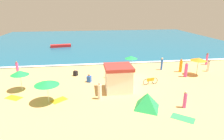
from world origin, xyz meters
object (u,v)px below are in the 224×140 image
(beachgoer_2, at_px, (110,71))
(beachgoer_7, at_px, (181,66))
(beach_tent, at_px, (147,101))
(beachgoer_12, at_px, (100,91))
(beach_umbrella_1, at_px, (131,57))
(beachgoer_3, at_px, (75,73))
(beach_umbrella_2, at_px, (47,83))
(small_boat_0, at_px, (61,46))
(beach_umbrella_3, at_px, (20,73))
(beachgoer_4, at_px, (207,59))
(beachgoer_1, at_px, (89,79))
(beachgoer_11, at_px, (17,69))
(beachgoer_0, at_px, (185,100))
(beachgoer_8, at_px, (186,70))
(lifeguard_cabana, at_px, (118,78))
(beachgoer_6, at_px, (209,66))
(beachgoer_9, at_px, (162,64))
(parked_bicycle, at_px, (150,81))
(beach_umbrella_0, at_px, (199,59))

(beachgoer_2, height_order, beachgoer_7, beachgoer_7)
(beach_tent, xyz_separation_m, beachgoer_12, (-3.85, 2.30, 0.07))
(beach_umbrella_1, bearing_deg, beachgoer_12, -122.07)
(beachgoer_3, bearing_deg, beach_umbrella_2, -107.07)
(beachgoer_7, relative_size, small_boat_0, 0.42)
(beach_umbrella_3, height_order, beachgoer_3, beach_umbrella_3)
(beach_umbrella_3, height_order, beachgoer_4, beach_umbrella_3)
(beachgoer_1, height_order, beachgoer_3, beachgoer_1)
(beachgoer_7, bearing_deg, beachgoer_2, -174.47)
(beachgoer_1, xyz_separation_m, beachgoer_7, (12.18, 1.99, 0.44))
(beachgoer_2, distance_m, beachgoer_11, 11.67)
(beachgoer_7, bearing_deg, beach_umbrella_3, -169.92)
(beachgoer_0, distance_m, beachgoer_8, 8.27)
(lifeguard_cabana, distance_m, beachgoer_8, 9.44)
(beachgoer_0, relative_size, beachgoer_11, 0.83)
(beachgoer_7, bearing_deg, lifeguard_cabana, -152.68)
(beachgoer_2, bearing_deg, beachgoer_0, -56.71)
(beach_umbrella_2, height_order, small_boat_0, beach_umbrella_2)
(beach_tent, relative_size, beachgoer_1, 2.68)
(beach_tent, relative_size, beachgoer_0, 1.66)
(beach_umbrella_1, bearing_deg, beachgoer_8, -26.00)
(beach_umbrella_1, xyz_separation_m, beachgoer_12, (-4.79, -7.65, -1.16))
(beachgoer_7, relative_size, beachgoer_12, 1.09)
(beach_umbrella_1, height_order, beachgoer_7, beach_umbrella_1)
(beachgoer_6, bearing_deg, beach_umbrella_3, -172.21)
(beachgoer_8, bearing_deg, beachgoer_2, 174.16)
(beachgoer_9, bearing_deg, parked_bicycle, -123.57)
(beach_tent, distance_m, beachgoer_12, 4.49)
(beachgoer_6, relative_size, beachgoer_12, 0.95)
(beachgoer_0, bearing_deg, beach_umbrella_3, 158.98)
(beach_umbrella_0, xyz_separation_m, beachgoer_2, (-11.10, 0.51, -1.27))
(beachgoer_2, bearing_deg, beach_umbrella_0, -2.62)
(lifeguard_cabana, relative_size, parked_bicycle, 1.55)
(beach_umbrella_1, distance_m, beachgoer_9, 4.49)
(beachgoer_6, bearing_deg, beachgoer_7, 176.11)
(beach_umbrella_2, distance_m, small_boat_0, 25.73)
(beach_umbrella_3, bearing_deg, beach_umbrella_2, -44.36)
(beachgoer_3, xyz_separation_m, beachgoer_7, (13.83, -0.42, 0.49))
(parked_bicycle, relative_size, small_boat_0, 0.41)
(lifeguard_cabana, xyz_separation_m, beachgoer_4, (14.72, 7.46, -0.47))
(beachgoer_0, distance_m, beachgoer_1, 10.73)
(beachgoer_2, xyz_separation_m, beachgoer_3, (-4.22, 1.35, -0.45))
(beach_umbrella_1, bearing_deg, parked_bicycle, -76.78)
(beachgoer_6, distance_m, beachgoer_12, 16.36)
(beach_umbrella_3, distance_m, beachgoer_11, 5.33)
(beach_umbrella_1, distance_m, parked_bicycle, 5.16)
(beach_tent, bearing_deg, beachgoer_6, 37.09)
(beachgoer_1, xyz_separation_m, beachgoer_4, (17.66, 4.67, 0.48))
(lifeguard_cabana, xyz_separation_m, parked_bicycle, (3.86, 1.14, -0.98))
(beach_umbrella_0, distance_m, small_boat_0, 28.15)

